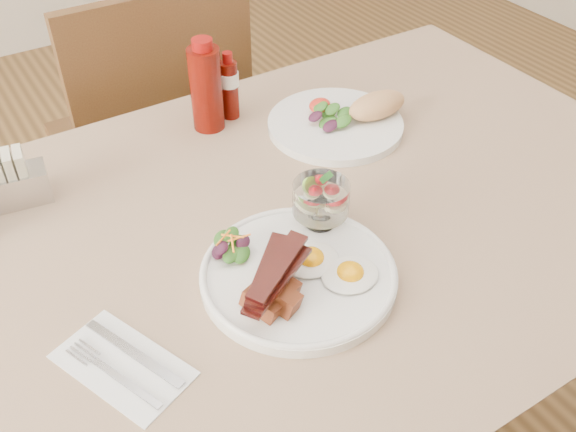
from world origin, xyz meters
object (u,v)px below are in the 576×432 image
(hot_sauce_bottle, at_px, (229,86))
(sugar_caddy, at_px, (13,182))
(table, at_px, (301,254))
(fruit_cup, at_px, (321,199))
(second_plate, at_px, (345,119))
(ketchup_bottle, at_px, (206,87))
(chair_far, at_px, (156,138))
(main_plate, at_px, (298,275))

(hot_sauce_bottle, xyz_separation_m, sugar_caddy, (-0.42, -0.05, -0.03))
(table, relative_size, fruit_cup, 15.37)
(second_plate, height_order, ketchup_bottle, ketchup_bottle)
(table, xyz_separation_m, chair_far, (0.00, 0.66, -0.14))
(main_plate, xyz_separation_m, hot_sauce_bottle, (0.13, 0.44, 0.06))
(second_plate, distance_m, sugar_caddy, 0.59)
(chair_far, bearing_deg, main_plate, -96.05)
(ketchup_bottle, bearing_deg, sugar_caddy, -174.12)
(ketchup_bottle, height_order, hot_sauce_bottle, ketchup_bottle)
(table, relative_size, hot_sauce_bottle, 9.97)
(ketchup_bottle, xyz_separation_m, sugar_caddy, (-0.37, -0.04, -0.04))
(table, xyz_separation_m, second_plate, (0.21, 0.17, 0.11))
(second_plate, distance_m, hot_sauce_bottle, 0.23)
(hot_sauce_bottle, bearing_deg, main_plate, -106.09)
(table, relative_size, sugar_caddy, 12.27)
(table, height_order, fruit_cup, fruit_cup)
(fruit_cup, height_order, ketchup_bottle, ketchup_bottle)
(main_plate, distance_m, second_plate, 0.41)
(hot_sauce_bottle, bearing_deg, table, -97.83)
(second_plate, xyz_separation_m, sugar_caddy, (-0.58, 0.10, 0.02))
(fruit_cup, height_order, sugar_caddy, fruit_cup)
(main_plate, distance_m, hot_sauce_bottle, 0.46)
(chair_far, height_order, ketchup_bottle, chair_far)
(main_plate, bearing_deg, fruit_cup, 39.93)
(chair_far, bearing_deg, ketchup_bottle, -91.30)
(second_plate, relative_size, hot_sauce_bottle, 2.03)
(hot_sauce_bottle, relative_size, sugar_caddy, 1.23)
(ketchup_bottle, distance_m, hot_sauce_bottle, 0.06)
(main_plate, bearing_deg, sugar_caddy, 126.64)
(ketchup_bottle, relative_size, hot_sauce_bottle, 1.32)
(second_plate, bearing_deg, fruit_cup, -133.20)
(fruit_cup, distance_m, hot_sauce_bottle, 0.37)
(table, bearing_deg, sugar_caddy, 143.86)
(chair_far, distance_m, fruit_cup, 0.77)
(chair_far, height_order, hot_sauce_bottle, chair_far)
(second_plate, bearing_deg, hot_sauce_bottle, 138.01)
(ketchup_bottle, bearing_deg, hot_sauce_bottle, 11.92)
(chair_far, bearing_deg, sugar_caddy, -133.86)
(second_plate, bearing_deg, chair_far, 113.17)
(chair_far, xyz_separation_m, ketchup_bottle, (-0.01, -0.35, 0.31))
(sugar_caddy, bearing_deg, main_plate, -44.66)
(fruit_cup, distance_m, second_plate, 0.31)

